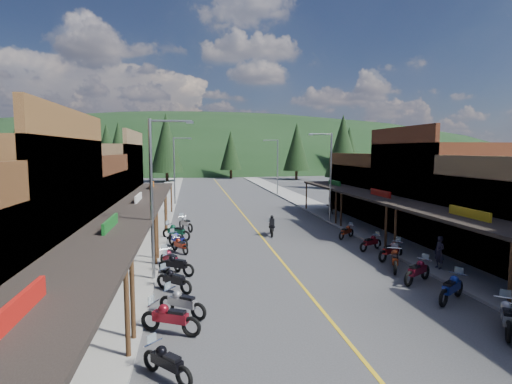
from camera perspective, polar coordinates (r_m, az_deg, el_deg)
name	(u,v)px	position (r m, az deg, el deg)	size (l,w,h in m)	color
ground	(270,247)	(27.17, 2.00, -7.85)	(220.00, 220.00, 0.00)	#38383A
centerline	(236,206)	(46.61, -2.83, -2.02)	(0.15, 90.00, 0.01)	gold
sidewalk_west	(160,207)	(46.44, -13.57, -2.12)	(3.40, 94.00, 0.15)	gray
sidewalk_east	(308,204)	(48.35, 7.47, -1.69)	(3.40, 94.00, 0.15)	gray
shop_west_2	(59,211)	(29.13, -26.33, -2.45)	(10.90, 9.00, 6.20)	#3F2111
shop_west_3	(93,184)	(38.26, -22.26, 1.08)	(10.90, 10.20, 8.20)	brown
shop_east_2	(443,189)	(33.60, 25.13, 0.34)	(10.90, 9.00, 8.20)	#562B19
shop_east_3	(382,190)	(41.91, 17.62, 0.29)	(10.90, 10.20, 6.20)	#4C2D16
streetlight_0	(155,192)	(20.04, -14.29, -0.03)	(2.16, 0.18, 8.00)	gray
streetlight_1	(175,168)	(47.94, -11.43, 3.44)	(2.16, 0.18, 8.00)	gray
streetlight_2	(329,173)	(36.03, 10.41, 2.66)	(2.16, 0.18, 8.00)	gray
streetlight_3	(277,164)	(57.20, 2.95, 3.95)	(2.16, 0.18, 8.00)	gray
ridge_hill	(204,166)	(161.08, -7.48, 3.64)	(310.00, 140.00, 60.00)	black
pine_0	(16,150)	(94.50, -31.07, 5.13)	(5.04, 5.04, 11.00)	black
pine_1	(107,147)	(97.69, -20.54, 6.05)	(5.88, 5.88, 12.50)	black
pine_2	(166,143)	(84.01, -12.69, 6.87)	(6.72, 6.72, 14.00)	black
pine_3	(231,150)	(92.32, -3.63, 5.98)	(5.04, 5.04, 11.00)	black
pine_4	(297,147)	(88.94, 5.83, 6.44)	(5.88, 5.88, 12.50)	black
pine_5	(345,144)	(105.43, 12.59, 6.67)	(6.72, 6.72, 14.00)	black
pine_6	(404,150)	(103.43, 20.45, 5.61)	(5.04, 5.04, 11.00)	black
pine_7	(77,147)	(105.33, -24.20, 5.88)	(5.88, 5.88, 12.50)	black
pine_8	(81,154)	(67.97, -23.73, 5.05)	(4.48, 4.48, 10.00)	black
pine_9	(349,151)	(76.64, 13.14, 5.76)	(4.93, 4.93, 10.80)	black
pine_10	(119,149)	(76.93, -19.01, 5.89)	(5.38, 5.38, 11.60)	black
pine_11	(343,146)	(68.66, 12.29, 6.44)	(5.82, 5.82, 12.40)	black
bike_west_1	(167,361)	(12.51, -12.63, -22.47)	(0.66, 1.98, 1.13)	black
bike_west_2	(170,317)	(15.06, -12.14, -17.00)	(0.76, 2.27, 1.30)	maroon
bike_west_3	(182,301)	(16.39, -10.49, -15.13)	(0.72, 2.17, 1.24)	gray
bike_west_4	(174,279)	(19.16, -11.64, -12.08)	(0.70, 2.09, 1.19)	black
bike_west_5	(176,264)	(21.53, -11.34, -10.00)	(0.71, 2.13, 1.22)	black
bike_west_6	(170,258)	(22.63, -12.15, -9.23)	(0.71, 2.13, 1.22)	maroon
bike_west_7	(180,244)	(25.97, -10.82, -7.36)	(0.64, 1.91, 1.09)	maroon
bike_west_8	(178,239)	(27.46, -11.07, -6.57)	(0.67, 2.01, 1.15)	navy
bike_west_9	(176,231)	(29.60, -11.34, -5.48)	(0.78, 2.35, 1.34)	#0D422B
bike_west_10	(186,223)	(32.74, -10.01, -4.37)	(0.77, 2.31, 1.32)	gray
bike_east_2	(507,315)	(17.34, 32.18, -14.65)	(0.76, 2.29, 1.31)	gray
bike_east_3	(452,287)	(19.48, 26.16, -12.06)	(0.78, 2.34, 1.34)	navy
bike_east_4	(417,270)	(21.45, 22.07, -10.28)	(0.76, 2.28, 1.30)	maroon
bike_east_5	(395,259)	(23.12, 19.22, -8.97)	(0.77, 2.31, 1.32)	maroon
bike_east_6	(391,250)	(25.14, 18.72, -7.82)	(0.74, 2.21, 1.27)	maroon
bike_east_7	(371,242)	(27.15, 16.08, -6.86)	(0.67, 2.00, 1.14)	maroon
bike_east_8	(346,231)	(30.30, 12.79, -5.47)	(0.64, 1.93, 1.10)	maroon
rider_on_bike	(271,227)	(30.63, 2.22, -5.02)	(0.98, 2.19, 1.61)	black
pedestrian_east_a	(439,252)	(23.82, 24.73, -7.81)	(0.65, 0.43, 1.78)	#231F2F
pedestrian_east_b	(330,205)	(40.41, 10.46, -1.90)	(0.84, 0.49, 1.73)	#4D3830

